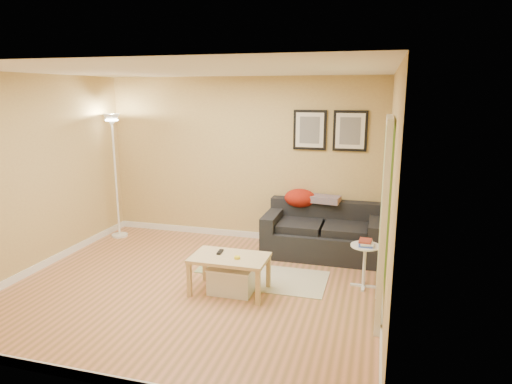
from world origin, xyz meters
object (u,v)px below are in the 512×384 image
(floor_lamp, at_px, (116,180))
(side_table, at_px, (364,266))
(storage_bin, at_px, (232,279))
(book_stack, at_px, (366,243))
(sofa, at_px, (323,230))
(coffee_table, at_px, (230,274))

(floor_lamp, bearing_deg, side_table, -13.11)
(storage_bin, height_order, book_stack, book_stack)
(sofa, distance_m, book_stack, 1.20)
(book_stack, bearing_deg, side_table, 129.09)
(storage_bin, height_order, floor_lamp, floor_lamp)
(sofa, relative_size, coffee_table, 1.87)
(coffee_table, bearing_deg, storage_bin, 5.87)
(coffee_table, distance_m, side_table, 1.65)
(side_table, xyz_separation_m, book_stack, (0.00, -0.01, 0.31))
(sofa, xyz_separation_m, coffee_table, (-0.91, -1.57, -0.15))
(sofa, height_order, book_stack, sofa)
(storage_bin, distance_m, book_stack, 1.68)
(storage_bin, relative_size, book_stack, 2.46)
(side_table, relative_size, floor_lamp, 0.27)
(sofa, distance_m, coffee_table, 1.82)
(coffee_table, bearing_deg, floor_lamp, 145.15)
(coffee_table, relative_size, storage_bin, 1.70)
(coffee_table, bearing_deg, book_stack, 17.01)
(book_stack, bearing_deg, floor_lamp, 167.91)
(coffee_table, xyz_separation_m, floor_lamp, (-2.47, 1.52, 0.74))
(sofa, height_order, storage_bin, sofa)
(book_stack, xyz_separation_m, floor_lamp, (-4.02, 0.94, 0.38))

